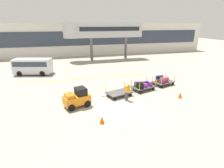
{
  "coord_description": "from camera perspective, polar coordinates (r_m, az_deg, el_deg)",
  "views": [
    {
      "loc": [
        -4.08,
        -12.73,
        6.54
      ],
      "look_at": [
        0.11,
        1.81,
        1.36
      ],
      "focal_mm": 28.48,
      "sensor_mm": 36.0,
      "label": 1
    }
  ],
  "objects": [
    {
      "name": "baggage_tug",
      "position": [
        14.84,
        -11.09,
        -4.44
      ],
      "size": [
        2.32,
        1.71,
        1.58
      ],
      "color": "orange",
      "rests_on": "ground_plane"
    },
    {
      "name": "jet_bridge",
      "position": [
        33.53,
        -3.8,
        16.78
      ],
      "size": [
        14.28,
        3.0,
        6.7
      ],
      "color": "#B7B7BC",
      "rests_on": "ground_plane"
    },
    {
      "name": "shuttle_van",
      "position": [
        26.08,
        -24.1,
        5.51
      ],
      "size": [
        5.13,
        3.1,
        2.1
      ],
      "color": "silver",
      "rests_on": "ground_plane"
    },
    {
      "name": "baggage_cart_lead",
      "position": [
        16.79,
        2.28,
        -2.78
      ],
      "size": [
        3.08,
        1.99,
        1.1
      ],
      "color": "#4C4C4F",
      "rests_on": "ground_plane"
    },
    {
      "name": "safety_cone_near",
      "position": [
        17.55,
        21.04,
        -3.36
      ],
      "size": [
        0.36,
        0.36,
        0.55
      ],
      "primitive_type": "cone",
      "color": "#EA590F",
      "rests_on": "ground_plane"
    },
    {
      "name": "baggage_cart_middle",
      "position": [
        18.46,
        9.84,
        -0.46
      ],
      "size": [
        3.08,
        1.99,
        1.1
      ],
      "color": "#4C4C4F",
      "rests_on": "ground_plane"
    },
    {
      "name": "apron_lead_line",
      "position": [
        22.48,
        -7.74,
        1.81
      ],
      "size": [
        16.38,
        0.32,
        0.01
      ],
      "primitive_type": "cube",
      "rotation": [
        0.0,
        0.0,
        -0.01
      ],
      "color": "yellow",
      "rests_on": "ground_plane"
    },
    {
      "name": "baggage_handler",
      "position": [
        15.7,
        4.91,
        -2.38
      ],
      "size": [
        0.56,
        0.57,
        1.56
      ],
      "color": "#4C4C4C",
      "rests_on": "ground_plane"
    },
    {
      "name": "terminal_building",
      "position": [
        39.06,
        -10.32,
        13.85
      ],
      "size": [
        58.13,
        2.51,
        6.59
      ],
      "color": "silver",
      "rests_on": "ground_plane"
    },
    {
      "name": "baggage_cart_tail",
      "position": [
        20.5,
        15.98,
        1.03
      ],
      "size": [
        3.08,
        1.99,
        1.1
      ],
      "color": "#4C4C4F",
      "rests_on": "ground_plane"
    },
    {
      "name": "ground_plane",
      "position": [
        14.89,
        1.54,
        -7.19
      ],
      "size": [
        120.0,
        120.0,
        0.0
      ],
      "primitive_type": "plane",
      "color": "#A8A08E"
    },
    {
      "name": "safety_cone_far",
      "position": [
        12.44,
        -3.25,
        -11.4
      ],
      "size": [
        0.36,
        0.36,
        0.55
      ],
      "primitive_type": "cone",
      "color": "#EA590F",
      "rests_on": "ground_plane"
    }
  ]
}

